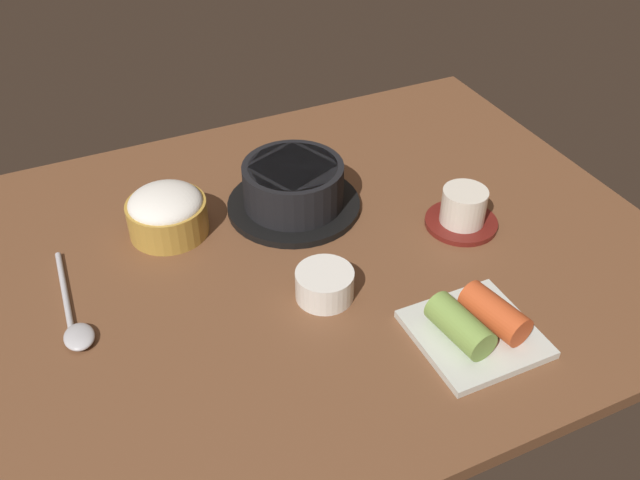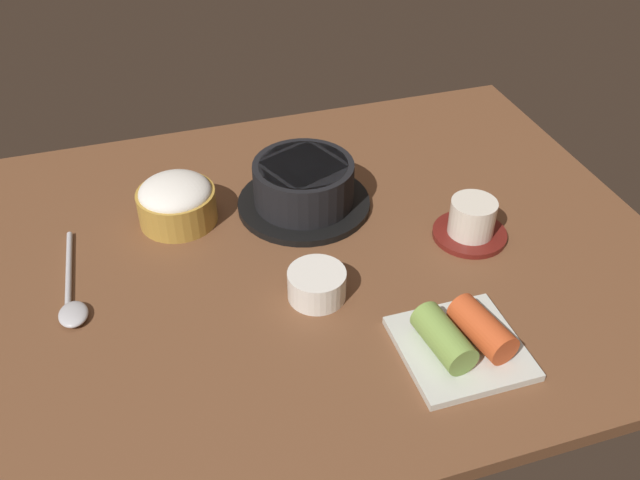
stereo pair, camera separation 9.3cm
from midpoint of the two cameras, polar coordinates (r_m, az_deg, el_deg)
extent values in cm
cube|color=brown|center=(96.08, 1.26, -1.49)|extent=(100.00, 76.00, 2.00)
cylinder|color=black|center=(103.51, 1.23, 2.95)|extent=(19.79, 19.79, 1.07)
cylinder|color=black|center=(101.39, 1.26, 4.65)|extent=(14.80, 14.80, 6.35)
cylinder|color=#D15619|center=(99.81, 1.28, 6.02)|extent=(13.02, 13.02, 0.60)
cylinder|color=#B78C38|center=(100.82, -9.13, 2.67)|extent=(11.27, 11.27, 4.96)
ellipsoid|color=white|center=(99.40, -9.27, 3.82)|extent=(10.37, 10.37, 3.95)
cylinder|color=maroon|center=(101.11, 14.80, 0.39)|extent=(10.47, 10.47, 0.80)
cylinder|color=silver|center=(99.37, 15.07, 1.73)|extent=(6.44, 6.44, 5.13)
cylinder|color=#C6D18C|center=(98.07, 15.29, 2.79)|extent=(5.47, 5.47, 0.40)
cylinder|color=white|center=(87.42, 2.77, -3.81)|extent=(7.47, 7.47, 3.93)
cylinder|color=#386B2D|center=(86.31, 2.81, -3.00)|extent=(6.13, 6.13, 0.50)
cube|color=silver|center=(84.38, 14.63, -8.74)|extent=(14.01, 14.01, 1.00)
cylinder|color=#7A9E47|center=(81.58, 13.40, -8.01)|extent=(4.94, 8.83, 3.93)
cylinder|color=#C64C23|center=(83.75, 16.36, -7.16)|extent=(5.48, 9.01, 3.93)
cylinder|color=#B7B7BC|center=(95.75, -17.44, -2.70)|extent=(1.55, 17.24, 0.80)
ellipsoid|color=#B7B7BC|center=(89.04, -16.89, -6.01)|extent=(3.60, 4.68, 1.26)
camera|label=1|loc=(0.05, -87.14, 2.29)|focal=38.84mm
camera|label=2|loc=(0.05, 92.86, -2.29)|focal=38.84mm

